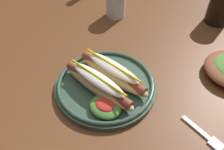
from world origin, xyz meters
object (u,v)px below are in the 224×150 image
at_px(hot_dog_plate, 106,83).
at_px(soda_cup, 220,7).
at_px(water_cup, 116,3).
at_px(fork, 205,135).

height_order(hot_dog_plate, soda_cup, soda_cup).
bearing_deg(hot_dog_plate, water_cup, 121.62).
bearing_deg(soda_cup, water_cup, -149.84).
relative_size(hot_dog_plate, water_cup, 2.64).
xyz_separation_m(hot_dog_plate, fork, (0.29, 0.03, -0.02)).
height_order(soda_cup, water_cup, soda_cup).
relative_size(fork, water_cup, 1.11).
bearing_deg(soda_cup, hot_dog_plate, -104.12).
xyz_separation_m(fork, water_cup, (-0.49, 0.30, 0.05)).
xyz_separation_m(hot_dog_plate, soda_cup, (0.13, 0.52, 0.04)).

